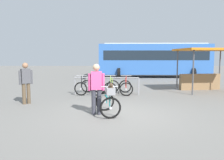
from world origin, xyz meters
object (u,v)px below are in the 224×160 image
(racked_bike_lime, at_px, (111,87))
(racked_bike_red, at_px, (125,87))
(pedestrian_with_backpack, at_px, (25,80))
(bus_distant, at_px, (153,58))
(racked_bike_white, at_px, (97,87))
(market_stall, at_px, (203,65))
(racked_bike_black, at_px, (83,87))
(person_with_featured_bike, at_px, (96,87))
(featured_bicycle, at_px, (107,100))

(racked_bike_lime, height_order, racked_bike_red, same)
(racked_bike_lime, relative_size, pedestrian_with_backpack, 0.73)
(racked_bike_red, relative_size, bus_distant, 0.11)
(bus_distant, bearing_deg, racked_bike_white, -115.65)
(racked_bike_red, height_order, market_stall, market_stall)
(racked_bike_black, distance_m, racked_bike_red, 2.10)
(person_with_featured_bike, relative_size, pedestrian_with_backpack, 1.00)
(racked_bike_black, relative_size, featured_bicycle, 0.97)
(person_with_featured_bike, bearing_deg, pedestrian_with_backpack, 150.21)
(racked_bike_white, distance_m, racked_bike_lime, 0.70)
(pedestrian_with_backpack, relative_size, market_stall, 0.48)
(racked_bike_white, bearing_deg, racked_bike_black, 176.93)
(pedestrian_with_backpack, bearing_deg, market_stall, 22.23)
(racked_bike_red, distance_m, pedestrian_with_backpack, 4.72)
(featured_bicycle, xyz_separation_m, market_stall, (5.19, 5.24, 0.91))
(market_stall, bearing_deg, racked_bike_black, -170.45)
(market_stall, bearing_deg, racked_bike_lime, -167.08)
(racked_bike_white, bearing_deg, racked_bike_red, -3.07)
(person_with_featured_bike, height_order, bus_distant, bus_distant)
(racked_bike_white, distance_m, market_stall, 5.98)
(racked_bike_white, xyz_separation_m, person_with_featured_bike, (0.21, -4.01, 0.54))
(racked_bike_white, relative_size, pedestrian_with_backpack, 0.69)
(racked_bike_red, bearing_deg, racked_bike_white, 176.93)
(racked_bike_lime, distance_m, market_stall, 5.31)
(featured_bicycle, height_order, person_with_featured_bike, person_with_featured_bike)
(pedestrian_with_backpack, bearing_deg, racked_bike_lime, 34.08)
(racked_bike_lime, xyz_separation_m, featured_bicycle, (-0.11, -4.07, 0.12))
(bus_distant, xyz_separation_m, market_stall, (1.20, -8.41, -0.35))
(racked_bike_white, bearing_deg, bus_distant, 64.35)
(racked_bike_white, distance_m, pedestrian_with_backpack, 3.62)
(racked_bike_red, xyz_separation_m, bus_distant, (3.18, 9.61, 1.37))
(racked_bike_white, bearing_deg, featured_bicycle, -81.82)
(racked_bike_white, height_order, racked_bike_lime, same)
(person_with_featured_bike, relative_size, bus_distant, 0.16)
(racked_bike_black, height_order, racked_bike_white, same)
(pedestrian_with_backpack, bearing_deg, racked_bike_white, 40.87)
(pedestrian_with_backpack, bearing_deg, racked_bike_black, 49.87)
(featured_bicycle, bearing_deg, bus_distant, 73.71)
(racked_bike_black, xyz_separation_m, racked_bike_lime, (1.40, -0.07, 0.00))
(bus_distant, relative_size, market_stall, 2.96)
(racked_bike_white, relative_size, featured_bicycle, 0.90)
(pedestrian_with_backpack, bearing_deg, racked_bike_red, 28.90)
(racked_bike_black, xyz_separation_m, market_stall, (6.48, 1.09, 1.03))
(racked_bike_red, height_order, person_with_featured_bike, person_with_featured_bike)
(racked_bike_lime, relative_size, market_stall, 0.35)
(racked_bike_black, height_order, pedestrian_with_backpack, pedestrian_with_backpack)
(person_with_featured_bike, distance_m, bus_distant, 14.25)
(racked_bike_black, bearing_deg, bus_distant, 60.94)
(racked_bike_white, distance_m, bus_distant, 10.66)
(racked_bike_white, distance_m, featured_bicycle, 4.15)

